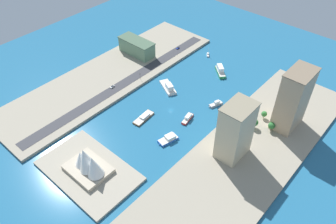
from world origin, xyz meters
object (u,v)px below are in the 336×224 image
ferry_green_doubledeck (220,71)px  sailboat_small_white (208,55)px  barge_flat_brown (144,117)px  office_block_beige (235,131)px  tugboat_red (188,118)px  ferry_white_commuter (168,87)px  yacht_sleek_gray (216,104)px  opera_landmark (88,163)px  catamaran_blue (169,139)px  van_white (112,87)px  traffic_light_waterfront (140,75)px  apartment_midrise_tan (293,100)px  hatchback_blue (178,48)px  terminal_long_green (137,47)px

ferry_green_doubledeck → sailboat_small_white: (28.79, -18.35, -1.90)m
barge_flat_brown → office_block_beige: bearing=-169.5°
tugboat_red → ferry_white_commuter: ferry_white_commuter is taller
yacht_sleek_gray → opera_landmark: (25.21, 123.57, 9.09)m
catamaran_blue → van_white: catamaran_blue is taller
yacht_sleek_gray → office_block_beige: size_ratio=0.30×
traffic_light_waterfront → opera_landmark: opera_landmark is taller
office_block_beige → van_white: (130.85, 5.16, -22.84)m
tugboat_red → apartment_midrise_tan: size_ratio=0.31×
catamaran_blue → office_block_beige: size_ratio=0.39×
sailboat_small_white → catamaran_blue: size_ratio=0.52×
ferry_white_commuter → sailboat_small_white: (6.65, -73.23, -1.26)m
yacht_sleek_gray → ferry_green_doubledeck: bearing=-59.7°
office_block_beige → van_white: 132.93m
ferry_white_commuter → hatchback_blue: 70.81m
apartment_midrise_tan → traffic_light_waterfront: apartment_midrise_tan is taller
yacht_sleek_gray → terminal_long_green: bearing=-6.3°
yacht_sleek_gray → office_block_beige: office_block_beige is taller
sailboat_small_white → terminal_long_green: 77.87m
yacht_sleek_gray → van_white: (87.70, 45.99, 1.77)m
ferry_white_commuter → tugboat_red: bearing=152.5°
catamaran_blue → apartment_midrise_tan: apartment_midrise_tan is taller
barge_flat_brown → van_white: (51.08, -9.58, 2.17)m
barge_flat_brown → traffic_light_waterfront: traffic_light_waterfront is taller
ferry_white_commuter → catamaran_blue: ferry_white_commuter is taller
apartment_midrise_tan → van_white: bearing=23.0°
ferry_white_commuter → opera_landmark: size_ratio=0.78×
office_block_beige → terminal_long_green: 166.13m
barge_flat_brown → van_white: size_ratio=4.97×
apartment_midrise_tan → opera_landmark: apartment_midrise_tan is taller
tugboat_red → apartment_midrise_tan: 86.56m
barge_flat_brown → apartment_midrise_tan: bearing=-143.2°
sailboat_small_white → van_white: sailboat_small_white is taller
traffic_light_waterfront → barge_flat_brown: bearing=138.0°
yacht_sleek_gray → opera_landmark: size_ratio=0.45×
catamaran_blue → yacht_sleek_gray: bearing=-93.1°
tugboat_red → catamaran_blue: bearing=97.5°
traffic_light_waterfront → apartment_midrise_tan: bearing=-165.6°
catamaran_blue → office_block_beige: (-46.48, -20.01, 24.42)m
sailboat_small_white → office_block_beige: 145.08m
van_white → traffic_light_waterfront: (-10.30, -27.17, 3.44)m
yacht_sleek_gray → ferry_white_commuter: bearing=11.9°
van_white → apartment_midrise_tan: bearing=-157.0°
yacht_sleek_gray → catamaran_blue: (3.33, 60.84, 0.19)m
apartment_midrise_tan → van_white: apartment_midrise_tan is taller
terminal_long_green → van_white: terminal_long_green is taller
barge_flat_brown → ferry_white_commuter: (11.67, -45.41, 1.12)m
catamaran_blue → terminal_long_green: terminal_long_green is taller
barge_flat_brown → catamaran_blue: catamaran_blue is taller
barge_flat_brown → opera_landmark: size_ratio=0.70×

